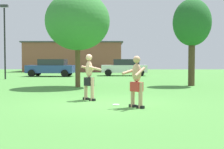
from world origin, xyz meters
The scene contains 10 objects.
ground_plane centered at (0.00, 0.00, 0.00)m, with size 80.00×80.00×0.00m, color #4C8E3D.
player_near centered at (1.05, -0.93, 0.86)m, with size 0.76×0.80×1.64m.
player_in_black centered at (-0.57, 0.94, 0.91)m, with size 0.78×0.80×1.73m.
frisbee centered at (0.41, -0.31, 0.01)m, with size 0.25×0.25×0.03m, color white.
car_blue_mid_lot centered at (-5.29, 18.34, 0.82)m, with size 4.43×2.31×1.58m.
car_white_far_end centered at (1.47, 19.59, 0.82)m, with size 4.35×2.12×1.58m.
lamp_post centered at (-8.06, 13.97, 3.54)m, with size 0.60×0.24×5.78m.
outbuilding_behind_lot centered at (-4.69, 31.37, 1.91)m, with size 12.69×6.42×3.82m.
tree_left_field centered at (4.93, 7.71, 3.62)m, with size 2.22×2.22×5.06m.
tree_right_field centered at (-1.62, 6.79, 3.64)m, with size 3.56×3.56×5.26m.
Camera 1 is at (0.28, -10.96, 1.51)m, focal length 51.34 mm.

